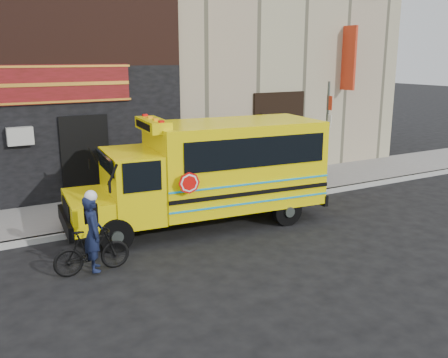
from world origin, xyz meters
TOP-DOWN VIEW (x-y plane):
  - ground at (0.00, 0.00)m, footprint 120.00×120.00m
  - curb at (0.00, 2.60)m, footprint 40.00×0.20m
  - sidewalk at (0.00, 4.10)m, footprint 40.00×3.00m
  - building at (-0.04, 10.45)m, footprint 20.00×10.70m
  - school_bus at (-0.74, 1.82)m, footprint 7.06×2.75m
  - sign_pole at (4.13, 2.91)m, footprint 0.09×0.32m
  - bicycle at (-4.44, 0.24)m, footprint 1.60×0.48m
  - cyclist at (-4.39, 0.24)m, footprint 0.47×0.64m

SIDE VIEW (x-z plane):
  - ground at x=0.00m, z-range 0.00..0.00m
  - curb at x=0.00m, z-range 0.00..0.15m
  - sidewalk at x=0.00m, z-range 0.00..0.15m
  - bicycle at x=-4.44m, z-range 0.00..0.96m
  - cyclist at x=-4.39m, z-range 0.00..1.63m
  - school_bus at x=-0.74m, z-range 0.05..2.97m
  - sign_pole at x=4.13m, z-range 0.17..3.81m
  - building at x=-0.04m, z-range 0.13..12.13m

